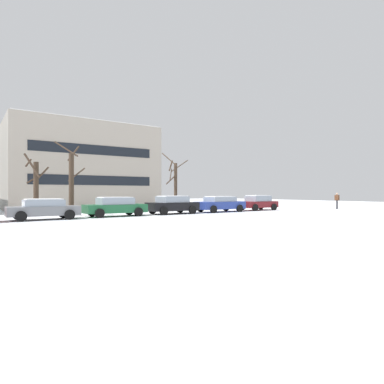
{
  "coord_description": "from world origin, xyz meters",
  "views": [
    {
      "loc": [
        -1.44,
        -13.27,
        1.75
      ],
      "look_at": [
        11.51,
        5.69,
        1.76
      ],
      "focal_mm": 30.92,
      "sensor_mm": 36.0,
      "label": 1
    }
  ],
  "objects_px": {
    "parked_car_gray": "(44,209)",
    "parked_car_black": "(172,205)",
    "parked_car_green": "(115,206)",
    "parked_car_maroon": "(258,203)",
    "pedestrian_crossing": "(337,200)",
    "parked_car_blue": "(220,204)"
  },
  "relations": [
    {
      "from": "parked_car_gray",
      "to": "parked_car_black",
      "type": "height_order",
      "value": "parked_car_black"
    },
    {
      "from": "parked_car_green",
      "to": "parked_car_maroon",
      "type": "height_order",
      "value": "parked_car_maroon"
    },
    {
      "from": "parked_car_green",
      "to": "parked_car_black",
      "type": "bearing_deg",
      "value": 0.49
    },
    {
      "from": "parked_car_gray",
      "to": "pedestrian_crossing",
      "type": "xyz_separation_m",
      "value": [
        28.1,
        -2.66,
        0.28
      ]
    },
    {
      "from": "parked_car_black",
      "to": "parked_car_blue",
      "type": "height_order",
      "value": "parked_car_black"
    },
    {
      "from": "parked_car_black",
      "to": "parked_car_green",
      "type": "bearing_deg",
      "value": -179.51
    },
    {
      "from": "parked_car_blue",
      "to": "parked_car_maroon",
      "type": "xyz_separation_m",
      "value": [
        4.83,
        0.11,
        0.01
      ]
    },
    {
      "from": "parked_car_black",
      "to": "parked_car_blue",
      "type": "bearing_deg",
      "value": -1.68
    },
    {
      "from": "parked_car_gray",
      "to": "parked_car_blue",
      "type": "height_order",
      "value": "parked_car_blue"
    },
    {
      "from": "parked_car_green",
      "to": "parked_car_maroon",
      "type": "xyz_separation_m",
      "value": [
        14.5,
        0.01,
        0.01
      ]
    },
    {
      "from": "parked_car_blue",
      "to": "parked_car_maroon",
      "type": "bearing_deg",
      "value": 1.29
    },
    {
      "from": "parked_car_gray",
      "to": "parked_car_maroon",
      "type": "relative_size",
      "value": 1.1
    },
    {
      "from": "parked_car_blue",
      "to": "parked_car_maroon",
      "type": "height_order",
      "value": "parked_car_maroon"
    },
    {
      "from": "parked_car_green",
      "to": "pedestrian_crossing",
      "type": "relative_size",
      "value": 2.63
    },
    {
      "from": "pedestrian_crossing",
      "to": "parked_car_maroon",
      "type": "bearing_deg",
      "value": 162.11
    },
    {
      "from": "parked_car_green",
      "to": "pedestrian_crossing",
      "type": "height_order",
      "value": "pedestrian_crossing"
    },
    {
      "from": "parked_car_green",
      "to": "parked_car_blue",
      "type": "xyz_separation_m",
      "value": [
        9.67,
        -0.1,
        0.0
      ]
    },
    {
      "from": "parked_car_green",
      "to": "pedestrian_crossing",
      "type": "bearing_deg",
      "value": -6.91
    },
    {
      "from": "pedestrian_crossing",
      "to": "parked_car_black",
      "type": "bearing_deg",
      "value": 171.18
    },
    {
      "from": "parked_car_green",
      "to": "parked_car_black",
      "type": "xyz_separation_m",
      "value": [
        4.83,
        0.04,
        0.03
      ]
    },
    {
      "from": "parked_car_green",
      "to": "parked_car_black",
      "type": "height_order",
      "value": "parked_car_black"
    },
    {
      "from": "parked_car_gray",
      "to": "parked_car_green",
      "type": "height_order",
      "value": "parked_car_green"
    }
  ]
}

